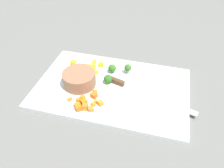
{
  "coord_description": "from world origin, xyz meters",
  "views": [
    {
      "loc": [
        0.14,
        -0.52,
        0.49
      ],
      "look_at": [
        0.0,
        0.0,
        0.02
      ],
      "focal_mm": 35.4,
      "sensor_mm": 36.0,
      "label": 1
    }
  ],
  "objects": [
    {
      "name": "pepper_dice_1",
      "position": [
        -0.07,
        0.1,
        0.02
      ],
      "size": [
        0.02,
        0.02,
        0.01
      ],
      "primitive_type": "cube",
      "rotation": [
        0.0,
        0.0,
        0.07
      ],
      "color": "yellow",
      "rests_on": "cutting_board"
    },
    {
      "name": "carrot_dice_5",
      "position": [
        -0.03,
        -0.12,
        0.02
      ],
      "size": [
        0.02,
        0.02,
        0.01
      ],
      "primitive_type": "cube",
      "rotation": [
        0.0,
        0.0,
        0.4
      ],
      "color": "orange",
      "rests_on": "cutting_board"
    },
    {
      "name": "pepper_dice_7",
      "position": [
        -0.1,
        0.11,
        0.02
      ],
      "size": [
        0.02,
        0.02,
        0.01
      ],
      "primitive_type": "cube",
      "rotation": [
        0.0,
        0.0,
        0.37
      ],
      "color": "yellow",
      "rests_on": "cutting_board"
    },
    {
      "name": "carrot_dice_2",
      "position": [
        -0.07,
        -0.11,
        0.02
      ],
      "size": [
        0.02,
        0.02,
        0.01
      ],
      "primitive_type": "cube",
      "rotation": [
        0.0,
        0.0,
        0.72
      ],
      "color": "orange",
      "rests_on": "cutting_board"
    },
    {
      "name": "carrot_dice_4",
      "position": [
        -0.06,
        -0.1,
        0.02
      ],
      "size": [
        0.02,
        0.02,
        0.02
      ],
      "primitive_type": "cube",
      "rotation": [
        0.0,
        0.0,
        0.84
      ],
      "color": "orange",
      "rests_on": "cutting_board"
    },
    {
      "name": "pepper_dice_6",
      "position": [
        -0.09,
        0.05,
        0.02
      ],
      "size": [
        0.02,
        0.02,
        0.01
      ],
      "primitive_type": "cube",
      "rotation": [
        0.0,
        0.0,
        1.95
      ],
      "color": "yellow",
      "rests_on": "cutting_board"
    },
    {
      "name": "chef_knife",
      "position": [
        0.08,
        -0.0,
        0.02
      ],
      "size": [
        0.29,
        0.1,
        0.02
      ],
      "rotation": [
        0.0,
        0.0,
        6.0
      ],
      "color": "silver",
      "rests_on": "cutting_board"
    },
    {
      "name": "broccoli_floret_1",
      "position": [
        0.03,
        0.08,
        0.03
      ],
      "size": [
        0.02,
        0.02,
        0.03
      ],
      "color": "#85B45E",
      "rests_on": "cutting_board"
    },
    {
      "name": "pepper_dice_3",
      "position": [
        -0.07,
        0.05,
        0.02
      ],
      "size": [
        0.02,
        0.01,
        0.01
      ],
      "primitive_type": "cube",
      "rotation": [
        0.0,
        0.0,
        2.97
      ],
      "color": "yellow",
      "rests_on": "cutting_board"
    },
    {
      "name": "carrot_dice_7",
      "position": [
        -0.07,
        -0.12,
        0.02
      ],
      "size": [
        0.02,
        0.02,
        0.02
      ],
      "primitive_type": "cube",
      "rotation": [
        0.0,
        0.0,
        0.82
      ],
      "color": "orange",
      "rests_on": "cutting_board"
    },
    {
      "name": "prep_bowl",
      "position": [
        -0.1,
        -0.02,
        0.04
      ],
      "size": [
        0.11,
        0.11,
        0.05
      ],
      "primitive_type": "cylinder",
      "color": "#8E6446",
      "rests_on": "cutting_board"
    },
    {
      "name": "cutting_board",
      "position": [
        0.0,
        0.0,
        0.01
      ],
      "size": [
        0.49,
        0.31,
        0.01
      ],
      "primitive_type": "cube",
      "color": "white",
      "rests_on": "ground_plane"
    },
    {
      "name": "carrot_dice_12",
      "position": [
        -0.04,
        -0.06,
        0.02
      ],
      "size": [
        0.02,
        0.02,
        0.02
      ],
      "primitive_type": "cube",
      "rotation": [
        0.0,
        0.0,
        1.16
      ],
      "color": "orange",
      "rests_on": "cutting_board"
    },
    {
      "name": "carrot_dice_1",
      "position": [
        -0.03,
        -0.08,
        0.02
      ],
      "size": [
        0.01,
        0.01,
        0.01
      ],
      "primitive_type": "cube",
      "rotation": [
        0.0,
        0.0,
        2.0
      ],
      "color": "orange",
      "rests_on": "cutting_board"
    },
    {
      "name": "carrot_dice_6",
      "position": [
        -0.03,
        -0.1,
        0.02
      ],
      "size": [
        0.02,
        0.02,
        0.01
      ],
      "primitive_type": "cube",
      "rotation": [
        0.0,
        0.0,
        0.52
      ],
      "color": "orange",
      "rests_on": "cutting_board"
    },
    {
      "name": "broccoli_floret_0",
      "position": [
        -0.02,
        0.01,
        0.03
      ],
      "size": [
        0.03,
        0.03,
        0.03
      ],
      "color": "#98B965",
      "rests_on": "cutting_board"
    },
    {
      "name": "pepper_dice_5",
      "position": [
        -0.1,
        0.06,
        0.02
      ],
      "size": [
        0.02,
        0.03,
        0.02
      ],
      "primitive_type": "cube",
      "rotation": [
        0.0,
        0.0,
        1.65
      ],
      "color": "yellow",
      "rests_on": "cutting_board"
    },
    {
      "name": "carrot_dice_10",
      "position": [
        -0.04,
        -0.05,
        0.02
      ],
      "size": [
        0.02,
        0.02,
        0.01
      ],
      "primitive_type": "cube",
      "rotation": [
        0.0,
        0.0,
        0.16
      ],
      "color": "orange",
      "rests_on": "cutting_board"
    },
    {
      "name": "pepper_dice_2",
      "position": [
        -0.15,
        0.05,
        0.02
      ],
      "size": [
        0.02,
        0.02,
        0.01
      ],
      "primitive_type": "cube",
      "rotation": [
        0.0,
        0.0,
        0.92
      ],
      "color": "yellow",
      "rests_on": "cutting_board"
    },
    {
      "name": "pepper_dice_0",
      "position": [
        -0.09,
        0.07,
        0.02
      ],
      "size": [
        0.02,
        0.02,
        0.02
      ],
      "primitive_type": "cube",
      "rotation": [
        0.0,
        0.0,
        3.04
      ],
      "color": "yellow",
      "rests_on": "cutting_board"
    },
    {
      "name": "carrot_dice_8",
      "position": [
        -0.01,
        -0.09,
        0.02
      ],
      "size": [
        0.02,
        0.02,
        0.01
      ],
      "primitive_type": "cube",
      "rotation": [
        0.0,
        0.0,
        0.94
      ],
      "color": "orange",
      "rests_on": "cutting_board"
    },
    {
      "name": "pepper_dice_8",
      "position": [
        -0.1,
        0.07,
        0.02
      ],
      "size": [
        0.02,
        0.02,
        0.01
      ],
      "primitive_type": "cube",
      "rotation": [
        0.0,
        0.0,
        2.75
      ],
      "color": "yellow",
      "rests_on": "cutting_board"
    },
    {
      "name": "carrot_dice_11",
      "position": [
        -0.11,
        -0.1,
        0.02
      ],
      "size": [
        0.01,
        0.01,
        0.01
      ],
      "primitive_type": "cube",
      "rotation": [
        0.0,
        0.0,
        2.66
      ],
      "color": "orange",
      "rests_on": "cutting_board"
    },
    {
      "name": "pepper_dice_4",
      "position": [
        -0.17,
        0.08,
        0.02
      ],
      "size": [
        0.02,
        0.02,
        0.02
      ],
      "primitive_type": "cube",
      "rotation": [
        0.0,
        0.0,
        1.27
      ],
      "color": "yellow",
      "rests_on": "cutting_board"
    },
    {
      "name": "broccoli_floret_2",
      "position": [
        -0.02,
        0.07,
        0.03
      ],
      "size": [
        0.03,
        0.03,
        0.03
      ],
      "color": "#81B96D",
      "rests_on": "cutting_board"
    },
    {
      "name": "carrot_dice_3",
      "position": [
        -0.07,
        -0.08,
        0.02
      ],
      "size": [
        0.01,
        0.02,
        0.01
      ],
      "primitive_type": "cube",
      "rotation": [
        0.0,
        0.0,
        2.82
      ],
      "color": "orange",
      "rests_on": "cutting_board"
    },
    {
      "name": "ground_plane",
      "position": [
        0.0,
        0.0,
        0.0
      ],
      "size": [
        4.0,
        4.0,
        0.0
      ],
      "primitive_type": "plane",
      "color": "slate"
    },
    {
      "name": "carrot_dice_9",
      "position": [
        -0.08,
        -0.09,
        0.02
      ],
      "size": [
        0.02,
        0.02,
        0.01
      ],
      "primitive_type": "cube",
      "rotation": [
        0.0,
        0.0,
        0.94
      ],
      "color": "orange",
      "rests_on": "cutting_board"
    },
    {
      "name": "carrot_dice_0",
      "position": [
        -0.05,
        -0.11,
        0.02
      ],
      "size": [
        0.02,
        0.02,
        0.02
      ],
      "primitive_type": "cube",
      "rotation": [
        0.0,
        0.0,
        0.27
      ],
      "color": "orange",
      "rests_on": "cutting_board"
    }
  ]
}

